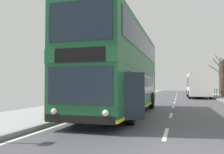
{
  "coord_description": "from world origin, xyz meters",
  "views": [
    {
      "loc": [
        0.41,
        -4.92,
        1.49
      ],
      "look_at": [
        -2.39,
        4.92,
        1.87
      ],
      "focal_mm": 37.78,
      "sensor_mm": 36.0,
      "label": 1
    }
  ],
  "objects": [
    {
      "name": "ground",
      "position": [
        -0.72,
        -0.0,
        0.04
      ],
      "size": [
        15.8,
        140.0,
        0.2
      ],
      "color": "#424247"
    },
    {
      "name": "double_decker_bus_main",
      "position": [
        -2.55,
        7.22,
        2.34
      ],
      "size": [
        3.19,
        10.9,
        4.48
      ],
      "color": "#19512D",
      "rests_on": "ground"
    },
    {
      "name": "background_bus_far_lane",
      "position": [
        2.71,
        27.06,
        1.64
      ],
      "size": [
        2.6,
        9.64,
        2.98
      ],
      "color": "white",
      "rests_on": "ground"
    },
    {
      "name": "bare_tree_far_01",
      "position": [
        6.51,
        34.5,
        2.83
      ],
      "size": [
        2.68,
        2.28,
        5.62
      ],
      "color": "#4C3D2D",
      "rests_on": "ground"
    },
    {
      "name": "bare_tree_far_02",
      "position": [
        5.65,
        27.05,
        2.55
      ],
      "size": [
        2.26,
        2.11,
        5.22
      ],
      "color": "#423328",
      "rests_on": "ground"
    }
  ]
}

